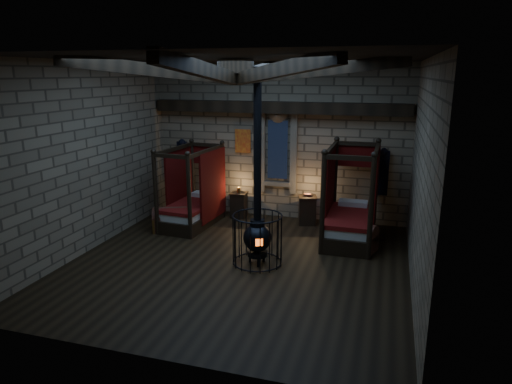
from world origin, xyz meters
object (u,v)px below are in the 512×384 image
(bed_right, at_px, (350,217))
(trunk_right, at_px, (356,237))
(trunk_left, at_px, (170,220))
(bed_left, at_px, (193,206))
(stove, at_px, (257,235))

(bed_right, distance_m, trunk_right, 0.70)
(bed_right, xyz_separation_m, trunk_left, (-4.47, -0.63, -0.28))
(bed_left, distance_m, trunk_left, 0.76)
(trunk_left, relative_size, trunk_right, 0.96)
(trunk_right, height_order, stove, stove)
(bed_left, bearing_deg, bed_right, 4.89)
(bed_right, distance_m, stove, 2.67)
(bed_left, bearing_deg, trunk_right, -3.29)
(bed_right, relative_size, stove, 0.56)
(bed_left, relative_size, trunk_right, 2.00)
(trunk_left, bearing_deg, stove, -48.69)
(stove, bearing_deg, bed_left, 115.95)
(trunk_left, bearing_deg, bed_right, -13.55)
(bed_right, relative_size, trunk_right, 2.19)
(trunk_left, bearing_deg, bed_left, 37.57)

